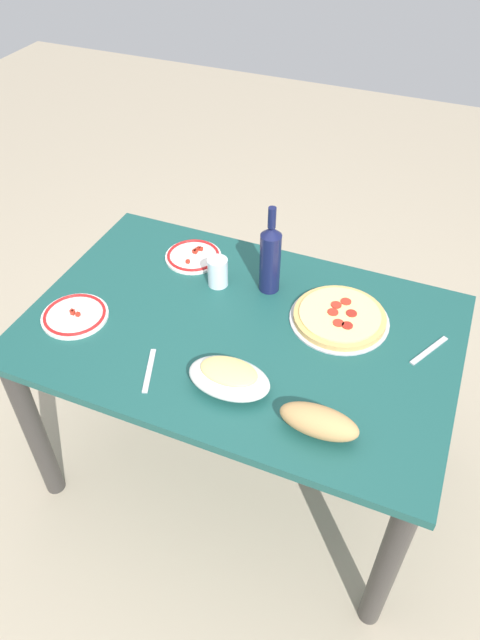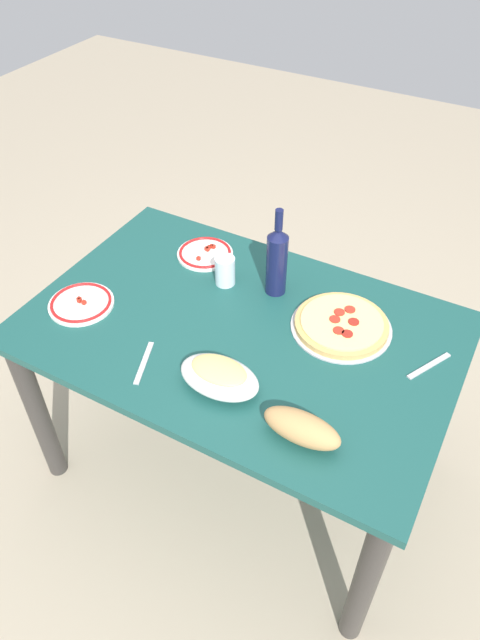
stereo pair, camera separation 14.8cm
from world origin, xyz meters
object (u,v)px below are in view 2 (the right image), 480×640
object	(u,v)px
water_glass	(225,271)
bread_loaf	(302,428)
dining_table	(240,353)
pepperoni_pizza	(341,325)
side_plate_near	(205,253)
side_plate_far	(81,303)
wine_bottle	(277,260)
baked_pasta_dish	(219,376)

from	to	relation	value
water_glass	bread_loaf	bearing A→B (deg)	137.01
dining_table	bread_loaf	distance (m)	0.48
water_glass	pepperoni_pizza	bearing A→B (deg)	177.41
side_plate_near	bread_loaf	world-z (taller)	bread_loaf
side_plate_far	bread_loaf	world-z (taller)	bread_loaf
wine_bottle	side_plate_near	distance (m)	0.34
dining_table	side_plate_far	size ratio (longest dim) A/B	6.29
baked_pasta_dish	water_glass	bearing A→B (deg)	-61.96
dining_table	side_plate_far	bearing A→B (deg)	17.61
water_glass	bread_loaf	distance (m)	0.68
dining_table	baked_pasta_dish	bearing A→B (deg)	105.47
dining_table	wine_bottle	size ratio (longest dim) A/B	4.26
side_plate_near	side_plate_far	world-z (taller)	same
pepperoni_pizza	side_plate_far	world-z (taller)	pepperoni_pizza
water_glass	side_plate_near	bearing A→B (deg)	-35.35
baked_pasta_dish	side_plate_far	xyz separation A→B (m)	(0.57, -0.08, -0.03)
side_plate_far	bread_loaf	distance (m)	0.86
side_plate_near	bread_loaf	distance (m)	0.85
dining_table	side_plate_far	xyz separation A→B (m)	(0.51, 0.16, 0.13)
wine_bottle	bread_loaf	bearing A→B (deg)	122.75
pepperoni_pizza	water_glass	distance (m)	0.43
pepperoni_pizza	side_plate_near	size ratio (longest dim) A/B	1.57
side_plate_far	side_plate_near	bearing A→B (deg)	-116.08
side_plate_far	pepperoni_pizza	bearing A→B (deg)	-158.44
wine_bottle	side_plate_near	xyz separation A→B (m)	(0.31, -0.06, -0.12)
pepperoni_pizza	side_plate_near	xyz separation A→B (m)	(0.58, -0.12, -0.01)
side_plate_far	wine_bottle	bearing A→B (deg)	-144.35
pepperoni_pizza	water_glass	xyz separation A→B (m)	(0.43, -0.02, 0.04)
bread_loaf	side_plate_near	bearing A→B (deg)	-41.42
water_glass	wine_bottle	bearing A→B (deg)	-165.00
baked_pasta_dish	side_plate_near	distance (m)	0.63
pepperoni_pizza	baked_pasta_dish	size ratio (longest dim) A/B	1.33
pepperoni_pizza	bread_loaf	size ratio (longest dim) A/B	1.48
pepperoni_pizza	wine_bottle	world-z (taller)	wine_bottle
pepperoni_pizza	side_plate_far	bearing A→B (deg)	21.56
dining_table	water_glass	xyz separation A→B (m)	(0.15, -0.17, 0.17)
wine_bottle	side_plate_far	xyz separation A→B (m)	(0.52, 0.38, -0.12)
water_glass	side_plate_near	size ratio (longest dim) A/B	0.51
dining_table	water_glass	world-z (taller)	water_glass
water_glass	side_plate_far	size ratio (longest dim) A/B	0.48
dining_table	wine_bottle	distance (m)	0.33
baked_pasta_dish	bread_loaf	size ratio (longest dim) A/B	1.12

